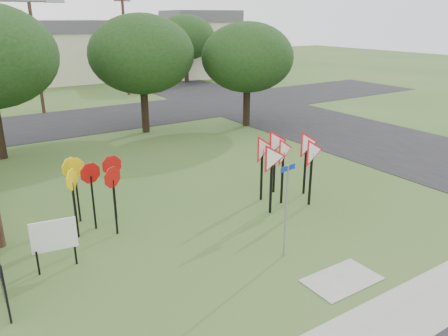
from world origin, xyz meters
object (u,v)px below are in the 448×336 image
(yield_sign_cluster, at_px, (285,152))
(info_board, at_px, (54,237))
(street_name_sign, at_px, (286,205))
(stop_sign_cluster, at_px, (89,178))

(yield_sign_cluster, distance_m, info_board, 8.33)
(yield_sign_cluster, bearing_deg, street_name_sign, -130.17)
(street_name_sign, height_order, stop_sign_cluster, street_name_sign)
(info_board, bearing_deg, street_name_sign, -26.73)
(stop_sign_cluster, bearing_deg, street_name_sign, -50.45)
(street_name_sign, relative_size, info_board, 1.87)
(street_name_sign, xyz_separation_m, info_board, (-5.66, 2.85, -0.62))
(stop_sign_cluster, height_order, yield_sign_cluster, yield_sign_cluster)
(street_name_sign, relative_size, yield_sign_cluster, 0.83)
(street_name_sign, distance_m, info_board, 6.37)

